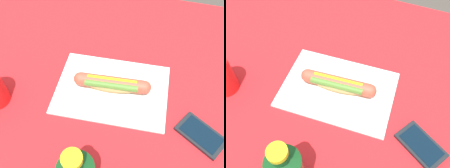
% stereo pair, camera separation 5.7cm
% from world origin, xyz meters
% --- Properties ---
extents(ground_plane, '(6.00, 6.00, 0.00)m').
position_xyz_m(ground_plane, '(0.00, 0.00, 0.00)').
color(ground_plane, '#47423D').
rests_on(ground_plane, ground).
extents(dining_table, '(1.21, 0.91, 0.77)m').
position_xyz_m(dining_table, '(0.00, 0.00, 0.64)').
color(dining_table, brown).
rests_on(dining_table, ground).
extents(paper_wrapper, '(0.34, 0.25, 0.01)m').
position_xyz_m(paper_wrapper, '(-0.03, 0.03, 0.78)').
color(paper_wrapper, white).
rests_on(paper_wrapper, dining_table).
extents(hot_dog, '(0.22, 0.06, 0.05)m').
position_xyz_m(hot_dog, '(-0.03, 0.03, 0.81)').
color(hot_dog, tan).
rests_on(hot_dog, paper_wrapper).
extents(cell_phone, '(0.14, 0.12, 0.01)m').
position_xyz_m(cell_phone, '(-0.29, 0.11, 0.78)').
color(cell_phone, black).
rests_on(cell_phone, dining_table).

